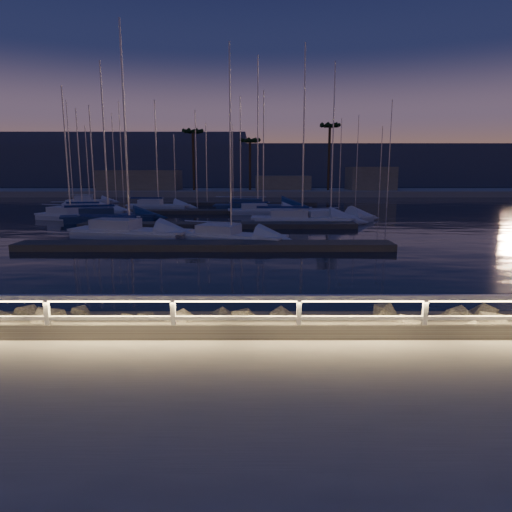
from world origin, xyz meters
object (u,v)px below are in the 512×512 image
object	(u,v)px
sailboat_h	(328,217)
sailboat_n	(157,205)
sailboat_l	(255,206)
sailboat_k	(261,210)
sailboat_b	(127,231)
sailboat_e	(69,215)
sailboat_j	(81,209)
sailboat_m	(89,200)
sailboat_g	(299,219)
sailboat_f	(106,216)
sailboat_c	(229,235)
sailboat_i	(94,211)
guard_rail	(128,307)

from	to	relation	value
sailboat_h	sailboat_n	size ratio (longest dim) A/B	1.09
sailboat_l	sailboat_k	bearing A→B (deg)	-79.12
sailboat_n	sailboat_l	bearing A→B (deg)	-3.38
sailboat_b	sailboat_h	world-z (taller)	sailboat_b
sailboat_e	sailboat_j	distance (m)	7.90
sailboat_m	sailboat_l	bearing A→B (deg)	-31.87
sailboat_b	sailboat_m	bearing A→B (deg)	127.55
sailboat_b	sailboat_g	bearing A→B (deg)	46.74
sailboat_e	sailboat_g	world-z (taller)	sailboat_g
sailboat_b	sailboat_l	bearing A→B (deg)	81.74
sailboat_f	sailboat_n	world-z (taller)	sailboat_f
sailboat_g	sailboat_c	bearing A→B (deg)	-116.61
sailboat_g	sailboat_b	bearing A→B (deg)	-144.10
sailboat_l	sailboat_h	bearing A→B (deg)	-58.77
sailboat_b	sailboat_i	size ratio (longest dim) A/B	1.28
sailboat_f	sailboat_h	world-z (taller)	sailboat_f
sailboat_j	sailboat_n	size ratio (longest dim) A/B	0.88
sailboat_m	sailboat_h	bearing A→B (deg)	-44.71
sailboat_c	sailboat_j	bearing A→B (deg)	153.70
sailboat_b	sailboat_l	size ratio (longest dim) A/B	0.83
sailboat_f	sailboat_l	bearing A→B (deg)	21.12
sailboat_h	sailboat_k	distance (m)	9.59
guard_rail	sailboat_g	size ratio (longest dim) A/B	2.98
sailboat_c	sailboat_h	size ratio (longest dim) A/B	0.90
sailboat_e	sailboat_l	size ratio (longest dim) A/B	0.71
guard_rail	sailboat_n	xyz separation A→B (m)	(-8.66, 43.77, -0.95)
sailboat_i	sailboat_j	size ratio (longest dim) A/B	0.99
sailboat_g	sailboat_h	xyz separation A→B (m)	(2.72, 1.35, -0.04)
sailboat_c	sailboat_m	world-z (taller)	sailboat_c
sailboat_g	sailboat_m	world-z (taller)	sailboat_g
sailboat_c	sailboat_h	xyz separation A→B (m)	(8.26, 11.12, 0.01)
sailboat_g	sailboat_j	world-z (taller)	sailboat_g
sailboat_f	sailboat_l	xyz separation A→B (m)	(13.42, 11.77, 0.02)
sailboat_f	sailboat_g	distance (m)	17.30
sailboat_l	sailboat_m	xyz separation A→B (m)	(-23.13, 10.78, -0.07)
sailboat_f	sailboat_h	size ratio (longest dim) A/B	1.01
sailboat_h	sailboat_f	bearing A→B (deg)	156.24
sailboat_l	sailboat_m	distance (m)	25.52
guard_rail	sailboat_b	xyz separation A→B (m)	(-5.75, 20.57, -0.91)
sailboat_i	sailboat_m	world-z (taller)	sailboat_i
sailboat_f	sailboat_n	xyz separation A→B (m)	(1.73, 13.24, -0.03)
sailboat_h	sailboat_n	xyz separation A→B (m)	(-18.20, 13.70, 0.02)
sailboat_b	sailboat_f	bearing A→B (deg)	128.69
sailboat_e	sailboat_h	distance (m)	23.91
sailboat_l	sailboat_m	world-z (taller)	sailboat_l
sailboat_i	sailboat_f	bearing A→B (deg)	-66.48
sailboat_g	sailboat_m	distance (m)	36.30
sailboat_c	sailboat_g	world-z (taller)	sailboat_g
sailboat_k	sailboat_m	xyz separation A→B (m)	(-23.76, 15.44, -0.00)
sailboat_b	sailboat_j	size ratio (longest dim) A/B	1.28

